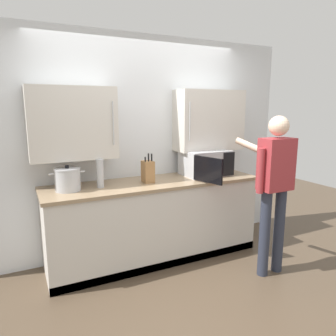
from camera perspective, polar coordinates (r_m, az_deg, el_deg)
ground_plane at (r=3.23m, az=4.13°, el=-21.76°), size 9.70×9.70×0.00m
back_wall_tiled at (r=3.79m, az=-4.53°, el=5.28°), size 3.92×0.44×2.57m
counter_unit at (r=3.71m, az=-2.44°, el=-9.38°), size 2.46×0.69×0.92m
microwave_oven at (r=3.89m, az=6.53°, el=0.92°), size 0.57×0.80×0.31m
knife_block at (r=3.51m, az=-3.66°, el=-0.63°), size 0.11×0.15×0.33m
thermos_flask at (r=3.34m, az=-12.18°, el=-0.93°), size 0.08×0.08×0.30m
stock_pot at (r=3.31m, az=-17.70°, el=-1.97°), size 0.35×0.26×0.26m
person_figure at (r=3.38m, az=18.63°, el=-2.33°), size 0.44×0.61×1.67m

